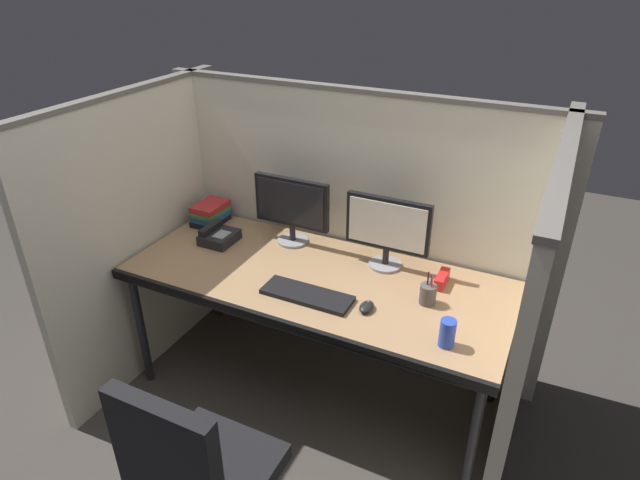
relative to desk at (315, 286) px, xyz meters
The scene contains 14 objects.
ground_plane 0.75m from the desk, 90.00° to the right, with size 8.00×8.00×0.00m, color #423D38.
cubicle_partition_rear 0.47m from the desk, 90.00° to the left, with size 2.21×0.06×1.57m.
cubicle_partition_left 1.00m from the desk, behind, with size 0.06×1.41×1.57m.
cubicle_partition_right 1.00m from the desk, ahead, with size 0.06×1.41×1.57m.
desk is the anchor object (origin of this frame).
monitor_left 0.47m from the desk, 134.49° to the left, with size 0.43×0.17×0.37m.
monitor_right 0.46m from the desk, 43.49° to the left, with size 0.43×0.17×0.37m.
keyboard_main 0.18m from the desk, 75.17° to the right, with size 0.43×0.15×0.02m, color black.
computer_mouse 0.37m from the desk, 23.16° to the right, with size 0.06×0.10×0.04m.
red_stapler 0.62m from the desk, 20.56° to the left, with size 0.04×0.15×0.06m, color red.
pen_cup 0.57m from the desk, ahead, with size 0.08×0.08×0.16m.
book_stack 0.87m from the desk, 161.33° to the left, with size 0.16×0.22×0.12m.
soda_can 0.75m from the desk, 17.67° to the right, with size 0.07×0.07×0.12m, color #263FB2.
desk_phone 0.65m from the desk, behind, with size 0.17×0.19×0.09m.
Camera 1 is at (1.00, -1.71, 2.15)m, focal length 30.06 mm.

